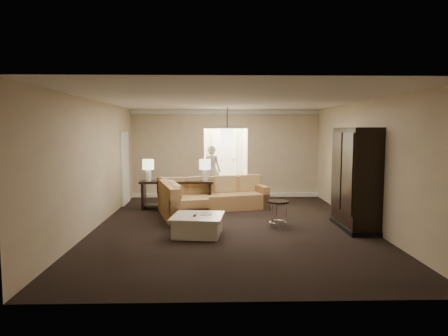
{
  "coord_description": "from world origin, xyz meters",
  "views": [
    {
      "loc": [
        -0.39,
        -8.82,
        2.15
      ],
      "look_at": [
        -0.13,
        1.2,
        1.2
      ],
      "focal_mm": 32.0,
      "sensor_mm": 36.0,
      "label": 1
    }
  ],
  "objects_px": {
    "console_table": "(177,192)",
    "person": "(212,168)",
    "armoire": "(355,181)",
    "drink_table": "(278,208)",
    "sectional_sofa": "(204,199)",
    "coffee_table": "(198,225)"
  },
  "relations": [
    {
      "from": "console_table",
      "to": "drink_table",
      "type": "distance_m",
      "value": 3.22
    },
    {
      "from": "armoire",
      "to": "console_table",
      "type": "bearing_deg",
      "value": 150.63
    },
    {
      "from": "coffee_table",
      "to": "person",
      "type": "height_order",
      "value": "person"
    },
    {
      "from": "console_table",
      "to": "person",
      "type": "relative_size",
      "value": 1.09
    },
    {
      "from": "drink_table",
      "to": "console_table",
      "type": "bearing_deg",
      "value": 139.23
    },
    {
      "from": "drink_table",
      "to": "coffee_table",
      "type": "bearing_deg",
      "value": -159.85
    },
    {
      "from": "coffee_table",
      "to": "console_table",
      "type": "relative_size",
      "value": 0.57
    },
    {
      "from": "console_table",
      "to": "person",
      "type": "bearing_deg",
      "value": 68.65
    },
    {
      "from": "coffee_table",
      "to": "armoire",
      "type": "height_order",
      "value": "armoire"
    },
    {
      "from": "armoire",
      "to": "coffee_table",
      "type": "bearing_deg",
      "value": -172.49
    },
    {
      "from": "console_table",
      "to": "drink_table",
      "type": "height_order",
      "value": "console_table"
    },
    {
      "from": "coffee_table",
      "to": "drink_table",
      "type": "height_order",
      "value": "drink_table"
    },
    {
      "from": "sectional_sofa",
      "to": "armoire",
      "type": "relative_size",
      "value": 1.4
    },
    {
      "from": "sectional_sofa",
      "to": "armoire",
      "type": "bearing_deg",
      "value": -43.61
    },
    {
      "from": "armoire",
      "to": "drink_table",
      "type": "xyz_separation_m",
      "value": [
        -1.65,
        0.2,
        -0.64
      ]
    },
    {
      "from": "sectional_sofa",
      "to": "coffee_table",
      "type": "distance_m",
      "value": 2.26
    },
    {
      "from": "sectional_sofa",
      "to": "coffee_table",
      "type": "relative_size",
      "value": 2.71
    },
    {
      "from": "sectional_sofa",
      "to": "coffee_table",
      "type": "xyz_separation_m",
      "value": [
        -0.07,
        -2.26,
        -0.14
      ]
    },
    {
      "from": "console_table",
      "to": "armoire",
      "type": "height_order",
      "value": "armoire"
    },
    {
      "from": "sectional_sofa",
      "to": "person",
      "type": "relative_size",
      "value": 1.68
    },
    {
      "from": "coffee_table",
      "to": "armoire",
      "type": "distance_m",
      "value": 3.54
    },
    {
      "from": "coffee_table",
      "to": "armoire",
      "type": "xyz_separation_m",
      "value": [
        3.41,
        0.45,
        0.85
      ]
    }
  ]
}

